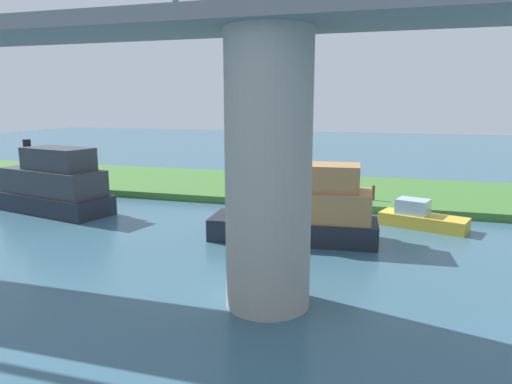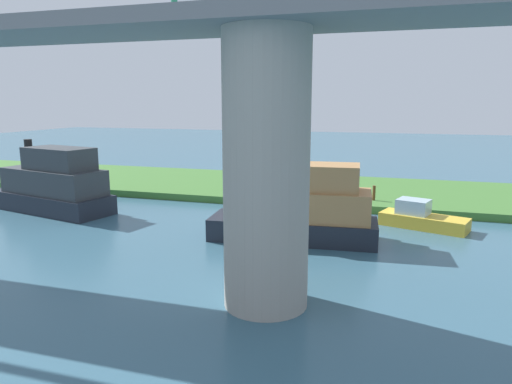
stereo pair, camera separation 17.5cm
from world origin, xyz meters
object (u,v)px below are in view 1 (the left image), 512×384
(person_on_bank, at_px, (257,180))
(motorboat_red, at_px, (421,218))
(mooring_post, at_px, (373,193))
(riverboat_paddlewheel, at_px, (51,186))
(motorboat_white, at_px, (299,209))
(bridge_pylon, at_px, (268,173))

(person_on_bank, height_order, motorboat_red, person_on_bank)
(motorboat_red, bearing_deg, person_on_bank, -26.89)
(mooring_post, distance_m, riverboat_paddlewheel, 21.03)
(motorboat_white, xyz_separation_m, motorboat_red, (-6.11, -4.35, -1.04))
(bridge_pylon, relative_size, motorboat_red, 1.87)
(bridge_pylon, distance_m, motorboat_white, 8.58)
(motorboat_white, height_order, motorboat_red, motorboat_white)
(motorboat_red, bearing_deg, bridge_pylon, 65.74)
(riverboat_paddlewheel, bearing_deg, motorboat_red, -173.06)
(bridge_pylon, height_order, riverboat_paddlewheel, bridge_pylon)
(bridge_pylon, xyz_separation_m, motorboat_white, (0.54, -8.00, -3.05))
(mooring_post, distance_m, motorboat_white, 9.37)
(mooring_post, relative_size, riverboat_paddlewheel, 0.11)
(bridge_pylon, relative_size, mooring_post, 9.40)
(person_on_bank, bearing_deg, motorboat_white, 117.67)
(mooring_post, xyz_separation_m, motorboat_white, (3.25, 8.77, 0.61))
(riverboat_paddlewheel, relative_size, motorboat_red, 1.88)
(bridge_pylon, height_order, person_on_bank, bridge_pylon)
(bridge_pylon, xyz_separation_m, riverboat_paddlewheel, (17.05, -9.60, -2.96))
(bridge_pylon, distance_m, motorboat_red, 14.15)
(motorboat_red, bearing_deg, motorboat_white, 35.49)
(mooring_post, relative_size, motorboat_red, 0.20)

